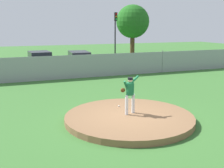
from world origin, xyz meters
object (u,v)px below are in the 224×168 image
object	(u,v)px
pitcher_youth	(130,91)
baseball	(119,106)
traffic_light_far	(115,28)
parked_car_teal	(40,62)
parked_car_white	(79,61)

from	to	relation	value
pitcher_youth	baseball	world-z (taller)	pitcher_youth
traffic_light_far	parked_car_teal	bearing A→B (deg)	-154.23
pitcher_youth	traffic_light_far	world-z (taller)	traffic_light_far
parked_car_teal	traffic_light_far	world-z (taller)	traffic_light_far
baseball	traffic_light_far	world-z (taller)	traffic_light_far
baseball	parked_car_teal	size ratio (longest dim) A/B	0.02
parked_car_teal	traffic_light_far	size ratio (longest dim) A/B	0.79
baseball	traffic_light_far	distance (m)	19.08
pitcher_youth	parked_car_teal	distance (m)	14.53
parked_car_teal	traffic_light_far	xyz separation A→B (m)	(8.69, 4.20, 2.76)
baseball	parked_car_white	xyz separation A→B (m)	(1.49, 12.78, 0.50)
parked_car_white	parked_car_teal	size ratio (longest dim) A/B	1.15
baseball	parked_car_white	size ratio (longest dim) A/B	0.02
pitcher_youth	parked_car_white	bearing A→B (deg)	84.00
pitcher_youth	traffic_light_far	distance (m)	19.95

